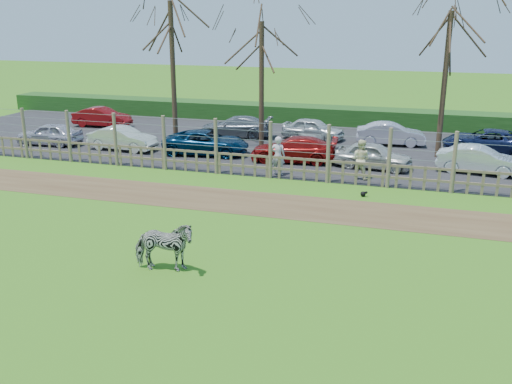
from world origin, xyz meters
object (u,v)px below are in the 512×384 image
(car_7, at_px, (102,117))
(car_9, at_px, (236,127))
(car_1, at_px, (123,139))
(car_10, at_px, (313,129))
(tree_right, at_px, (448,50))
(zebra, at_px, (164,247))
(car_0, at_px, (49,134))
(car_5, at_px, (479,160))
(car_4, at_px, (373,155))
(crow, at_px, (363,194))
(car_2, at_px, (206,142))
(car_3, at_px, (294,149))
(car_11, at_px, (391,134))
(tree_left, at_px, (172,39))
(car_12, at_px, (486,141))
(tree_mid, at_px, (262,55))
(visitor_a, at_px, (278,156))
(visitor_b, at_px, (360,159))

(car_7, height_order, car_9, same)
(car_1, distance_m, car_10, 10.53)
(tree_right, xyz_separation_m, zebra, (-7.33, -15.93, -4.51))
(car_0, relative_size, car_10, 1.00)
(car_0, xyz_separation_m, car_1, (4.40, 0.06, 0.00))
(car_1, bearing_deg, zebra, -143.15)
(car_5, relative_size, car_9, 0.88)
(tree_right, bearing_deg, car_0, -170.96)
(car_4, bearing_deg, crow, -172.36)
(car_2, height_order, car_3, same)
(car_11, bearing_deg, tree_right, -136.12)
(tree_left, bearing_deg, car_4, -8.83)
(car_12, bearing_deg, car_7, -90.45)
(car_0, bearing_deg, tree_mid, 99.38)
(car_10, height_order, car_11, same)
(car_1, relative_size, car_12, 0.84)
(car_0, height_order, car_4, same)
(car_1, bearing_deg, car_11, -65.19)
(tree_right, relative_size, car_7, 2.02)
(car_1, height_order, car_4, same)
(car_5, distance_m, car_11, 6.31)
(tree_left, height_order, crow, tree_left)
(visitor_a, bearing_deg, car_1, -14.36)
(tree_right, xyz_separation_m, car_12, (2.37, 1.66, -4.60))
(zebra, xyz_separation_m, car_5, (9.06, 13.28, -0.09))
(car_4, bearing_deg, tree_mid, 73.35)
(tree_mid, distance_m, car_1, 8.41)
(tree_right, bearing_deg, car_11, 139.67)
(car_10, bearing_deg, car_7, 96.02)
(visitor_a, bearing_deg, tree_right, -140.57)
(crow, distance_m, car_9, 12.39)
(tree_right, distance_m, car_7, 20.87)
(tree_mid, xyz_separation_m, tree_right, (9.00, 0.50, 0.37))
(car_1, bearing_deg, car_2, -81.92)
(zebra, bearing_deg, tree_mid, -4.79)
(car_3, relative_size, car_12, 0.96)
(car_10, bearing_deg, car_12, -88.27)
(tree_left, distance_m, visitor_a, 9.13)
(tree_left, bearing_deg, car_11, 17.97)
(car_4, xyz_separation_m, car_12, (5.24, 4.81, 0.00))
(zebra, xyz_separation_m, crow, (4.52, 8.44, -0.62))
(car_0, relative_size, car_2, 0.82)
(tree_right, relative_size, crow, 26.51)
(car_12, bearing_deg, car_11, -94.05)
(car_5, xyz_separation_m, car_12, (0.63, 4.30, 0.00))
(car_5, bearing_deg, car_3, 100.30)
(car_11, bearing_deg, car_9, 87.10)
(car_9, distance_m, car_12, 13.52)
(tree_mid, xyz_separation_m, car_2, (-2.25, -2.27, -4.23))
(visitor_b, xyz_separation_m, car_11, (0.79, 7.21, -0.26))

